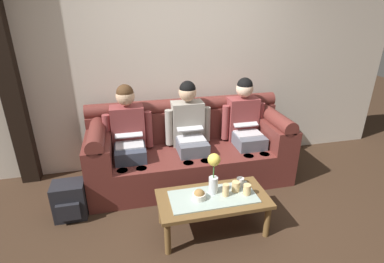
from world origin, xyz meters
The scene contains 15 objects.
ground_plane centered at (0.00, 0.00, 0.00)m, with size 14.00×14.00×0.00m, color #382619.
back_wall_patterned centered at (0.00, 1.70, 1.45)m, with size 6.00×0.12×2.90m, color beige.
timber_pillar centered at (-1.94, 1.58, 1.45)m, with size 0.20×0.20×2.90m, color black.
couch centered at (0.00, 1.17, 0.37)m, with size 2.39×0.88×0.96m.
person_left centered at (-0.71, 1.17, 0.66)m, with size 0.56×0.67×1.22m.
person_middle centered at (0.00, 1.17, 0.66)m, with size 0.56×0.67×1.22m.
person_right centered at (0.71, 1.17, 0.66)m, with size 0.56×0.67×1.22m.
coffee_table centered at (0.00, 0.17, 0.33)m, with size 1.04×0.52×0.38m.
flower_vase centered at (0.02, 0.23, 0.62)m, with size 0.12×0.12×0.41m.
snack_bowl centered at (-0.14, 0.17, 0.42)m, with size 0.12×0.12×0.10m.
cup_near_left centered at (0.31, 0.28, 0.43)m, with size 0.07×0.07×0.09m, color white.
cup_near_right centered at (0.32, 0.13, 0.43)m, with size 0.07×0.07×0.10m, color #DBB77A.
cup_far_center centered at (0.12, 0.16, 0.44)m, with size 0.06×0.06×0.12m, color #DBB77A.
cup_far_left centered at (0.23, 0.20, 0.43)m, with size 0.07×0.07×0.10m, color #DBB77A.
backpack_left centered at (-1.36, 0.68, 0.19)m, with size 0.32×0.29×0.39m.
Camera 1 is at (-0.72, -2.02, 2.03)m, focal length 27.68 mm.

